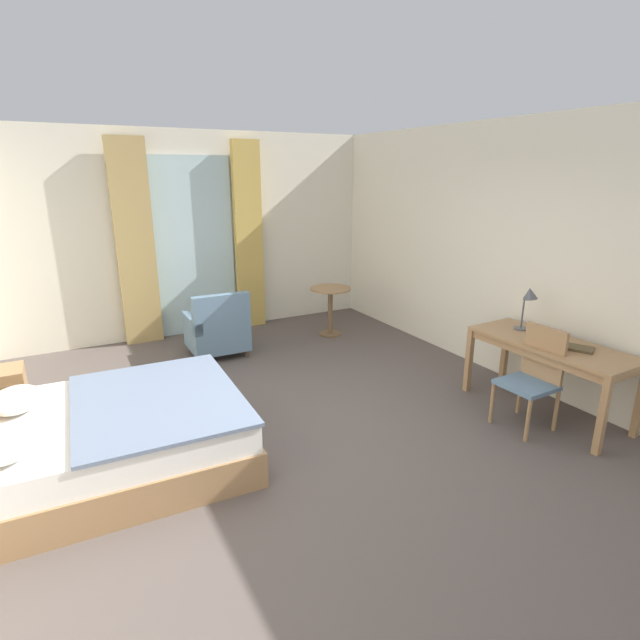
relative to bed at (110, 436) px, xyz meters
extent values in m
cube|color=#564C47|center=(1.64, -0.37, -0.34)|extent=(6.02, 7.93, 0.10)
cube|color=silver|center=(1.64, 3.33, 1.15)|extent=(5.62, 0.12, 2.90)
cube|color=silver|center=(4.38, -0.37, 1.15)|extent=(0.12, 7.53, 2.90)
cube|color=silver|center=(1.60, 3.25, 0.98)|extent=(1.19, 0.02, 2.55)
cube|color=tan|center=(0.79, 3.15, 1.09)|extent=(0.50, 0.10, 2.77)
cube|color=tan|center=(2.42, 3.15, 1.09)|extent=(0.42, 0.10, 2.77)
cube|color=#9E754C|center=(0.07, 0.00, -0.15)|extent=(2.01, 1.68, 0.29)
cube|color=white|center=(0.07, 0.00, 0.11)|extent=(1.95, 1.63, 0.23)
cube|color=slate|center=(0.39, -0.02, 0.24)|extent=(1.35, 1.64, 0.03)
ellipsoid|color=white|center=(-0.65, -0.36, 0.30)|extent=(0.37, 0.51, 0.14)
ellipsoid|color=white|center=(-0.62, 0.41, 0.29)|extent=(0.40, 0.56, 0.13)
cube|color=#9E754C|center=(-0.82, 1.34, -0.03)|extent=(0.44, 0.39, 0.54)
cube|color=#9E754C|center=(3.94, -1.01, 0.43)|extent=(0.68, 1.57, 0.04)
cube|color=#9E754C|center=(3.94, -1.01, 0.37)|extent=(0.63, 1.49, 0.08)
cube|color=#9E754C|center=(4.25, -1.74, 0.06)|extent=(0.06, 0.06, 0.71)
cube|color=#9E754C|center=(4.21, -0.25, 0.06)|extent=(0.06, 0.06, 0.71)
cube|color=#9E754C|center=(3.67, -1.76, 0.06)|extent=(0.06, 0.06, 0.71)
cube|color=#9E754C|center=(3.63, -0.27, 0.06)|extent=(0.06, 0.06, 0.71)
cube|color=slate|center=(3.51, -1.11, 0.13)|extent=(0.44, 0.45, 0.04)
cube|color=#9E754C|center=(3.71, -1.11, 0.41)|extent=(0.04, 0.42, 0.51)
cylinder|color=#9E754C|center=(3.31, -0.92, -0.09)|extent=(0.04, 0.04, 0.41)
cylinder|color=#9E754C|center=(3.32, -1.32, -0.09)|extent=(0.04, 0.04, 0.41)
cylinder|color=#9E754C|center=(3.70, -0.91, -0.09)|extent=(0.04, 0.04, 0.41)
cylinder|color=#9E754C|center=(3.71, -1.31, -0.09)|extent=(0.04, 0.04, 0.41)
cylinder|color=#4C4C51|center=(4.01, -0.58, 0.46)|extent=(0.14, 0.14, 0.02)
cylinder|color=#4C4C51|center=(4.01, -0.58, 0.64)|extent=(0.02, 0.02, 0.34)
cone|color=#4C4C51|center=(4.05, -0.61, 0.84)|extent=(0.16, 0.16, 0.14)
cube|color=brown|center=(3.97, -1.26, 0.46)|extent=(0.28, 0.32, 0.02)
cube|color=slate|center=(1.55, 2.15, -0.05)|extent=(0.73, 0.70, 0.29)
cube|color=slate|center=(1.54, 1.87, 0.34)|extent=(0.72, 0.13, 0.48)
cube|color=slate|center=(1.86, 2.15, 0.18)|extent=(0.11, 0.69, 0.16)
cube|color=slate|center=(1.24, 2.16, 0.18)|extent=(0.11, 0.69, 0.16)
cylinder|color=#4C3D2D|center=(1.85, 2.43, -0.24)|extent=(0.04, 0.04, 0.10)
cylinder|color=#4C3D2D|center=(1.25, 2.44, -0.24)|extent=(0.04, 0.04, 0.10)
cylinder|color=#4C3D2D|center=(1.84, 1.86, -0.24)|extent=(0.04, 0.04, 0.10)
cylinder|color=#4C3D2D|center=(1.25, 1.87, -0.24)|extent=(0.04, 0.04, 0.10)
cylinder|color=#9E754C|center=(3.27, 2.16, 0.41)|extent=(0.59, 0.59, 0.03)
cylinder|color=brown|center=(3.27, 2.16, 0.05)|extent=(0.07, 0.07, 0.69)
cylinder|color=brown|center=(3.27, 2.16, -0.28)|extent=(0.32, 0.32, 0.02)
camera|label=1|loc=(-0.19, -3.89, 2.04)|focal=27.60mm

